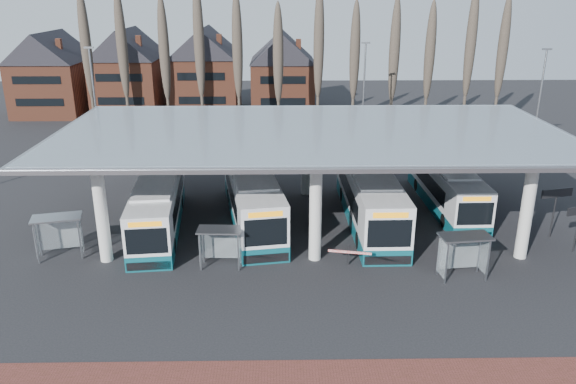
{
  "coord_description": "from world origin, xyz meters",
  "views": [
    {
      "loc": [
        -2.06,
        -26.77,
        14.72
      ],
      "look_at": [
        -1.47,
        7.0,
        2.49
      ],
      "focal_mm": 35.0,
      "sensor_mm": 36.0,
      "label": 1
    }
  ],
  "objects_px": {
    "shelter_2": "(463,246)",
    "shelter_0": "(58,227)",
    "bus_3": "(446,186)",
    "bus_0": "(158,206)",
    "shelter_1": "(220,238)",
    "bus_2": "(369,197)",
    "bus_1": "(252,197)"
  },
  "relations": [
    {
      "from": "bus_3",
      "to": "shelter_1",
      "type": "height_order",
      "value": "bus_3"
    },
    {
      "from": "shelter_0",
      "to": "bus_2",
      "type": "bearing_deg",
      "value": 1.33
    },
    {
      "from": "shelter_2",
      "to": "bus_1",
      "type": "bearing_deg",
      "value": 139.02
    },
    {
      "from": "bus_0",
      "to": "bus_3",
      "type": "height_order",
      "value": "bus_0"
    },
    {
      "from": "bus_1",
      "to": "shelter_2",
      "type": "distance_m",
      "value": 14.12
    },
    {
      "from": "shelter_2",
      "to": "bus_2",
      "type": "bearing_deg",
      "value": 109.57
    },
    {
      "from": "shelter_0",
      "to": "shelter_2",
      "type": "relative_size",
      "value": 1.06
    },
    {
      "from": "shelter_0",
      "to": "bus_1",
      "type": "bearing_deg",
      "value": 11.64
    },
    {
      "from": "bus_1",
      "to": "shelter_1",
      "type": "xyz_separation_m",
      "value": [
        -1.5,
        -6.5,
        -0.03
      ]
    },
    {
      "from": "bus_3",
      "to": "shelter_0",
      "type": "bearing_deg",
      "value": -163.88
    },
    {
      "from": "bus_0",
      "to": "bus_2",
      "type": "bearing_deg",
      "value": -1.56
    },
    {
      "from": "bus_3",
      "to": "shelter_2",
      "type": "relative_size",
      "value": 4.19
    },
    {
      "from": "bus_3",
      "to": "bus_1",
      "type": "bearing_deg",
      "value": -170.89
    },
    {
      "from": "bus_2",
      "to": "shelter_2",
      "type": "xyz_separation_m",
      "value": [
        3.81,
        -7.87,
        0.09
      ]
    },
    {
      "from": "bus_1",
      "to": "bus_2",
      "type": "distance_m",
      "value": 7.8
    },
    {
      "from": "bus_1",
      "to": "shelter_1",
      "type": "bearing_deg",
      "value": -112.11
    },
    {
      "from": "shelter_1",
      "to": "shelter_2",
      "type": "bearing_deg",
      "value": -3.98
    },
    {
      "from": "bus_0",
      "to": "bus_3",
      "type": "xyz_separation_m",
      "value": [
        19.7,
        3.61,
        -0.03
      ]
    },
    {
      "from": "bus_1",
      "to": "shelter_0",
      "type": "xyz_separation_m",
      "value": [
        -10.95,
        -5.15,
        0.15
      ]
    },
    {
      "from": "shelter_2",
      "to": "shelter_0",
      "type": "bearing_deg",
      "value": 166.42
    },
    {
      "from": "bus_0",
      "to": "shelter_1",
      "type": "height_order",
      "value": "bus_0"
    },
    {
      "from": "bus_2",
      "to": "bus_3",
      "type": "distance_m",
      "value": 6.43
    },
    {
      "from": "bus_3",
      "to": "shelter_0",
      "type": "xyz_separation_m",
      "value": [
        -24.62,
        -7.59,
        0.31
      ]
    },
    {
      "from": "shelter_0",
      "to": "shelter_2",
      "type": "height_order",
      "value": "shelter_0"
    },
    {
      "from": "bus_1",
      "to": "shelter_2",
      "type": "bearing_deg",
      "value": -43.84
    },
    {
      "from": "bus_1",
      "to": "bus_3",
      "type": "relative_size",
      "value": 1.12
    },
    {
      "from": "shelter_2",
      "to": "bus_0",
      "type": "bearing_deg",
      "value": 152.44
    },
    {
      "from": "bus_0",
      "to": "bus_3",
      "type": "relative_size",
      "value": 1.04
    },
    {
      "from": "bus_3",
      "to": "shelter_0",
      "type": "height_order",
      "value": "bus_3"
    },
    {
      "from": "bus_1",
      "to": "shelter_1",
      "type": "height_order",
      "value": "bus_1"
    },
    {
      "from": "shelter_1",
      "to": "bus_1",
      "type": "bearing_deg",
      "value": 79.74
    },
    {
      "from": "bus_2",
      "to": "bus_0",
      "type": "bearing_deg",
      "value": -176.55
    }
  ]
}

